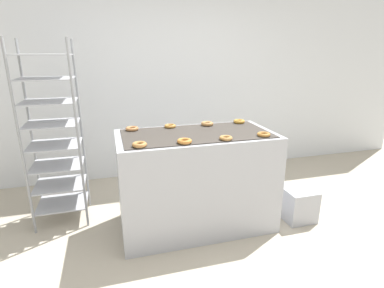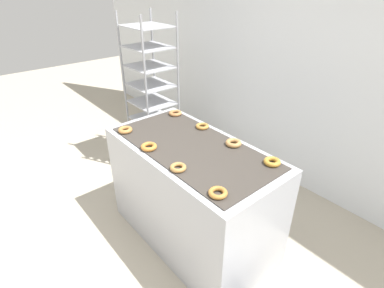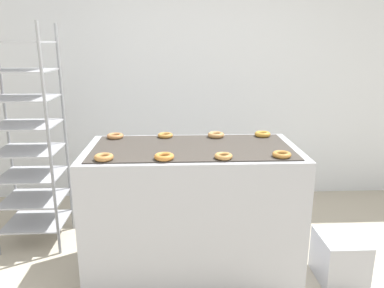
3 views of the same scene
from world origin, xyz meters
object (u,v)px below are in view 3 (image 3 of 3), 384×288
object	(u,v)px
donut_near_midright	(223,156)
donut_far_left	(115,136)
baking_rack_cart	(27,138)
donut_near_right	(282,155)
donut_far_midleft	(165,135)
donut_far_midright	(216,135)
donut_near_midleft	(164,157)
donut_near_left	(104,157)
fryer_machine	(192,211)
glaze_bin	(339,258)
donut_far_right	(263,134)

from	to	relation	value
donut_near_midright	donut_far_left	bearing A→B (deg)	143.94
baking_rack_cart	donut_near_right	world-z (taller)	baking_rack_cart
baking_rack_cart	donut_far_midleft	bearing A→B (deg)	-10.18
baking_rack_cart	donut_near_midright	distance (m)	1.69
donut_far_midleft	donut_far_midright	xyz separation A→B (m)	(0.39, -0.02, 0.00)
donut_near_midleft	donut_near_left	bearing A→B (deg)	179.61
fryer_machine	donut_near_midleft	distance (m)	0.61
donut_near_left	donut_far_midright	bearing A→B (deg)	35.55
donut_near_right	donut_far_left	size ratio (longest dim) A/B	0.96
glaze_bin	donut_near_midleft	size ratio (longest dim) A/B	2.90
donut_near_right	donut_far_midleft	distance (m)	0.93
donut_far_midleft	donut_far_midright	bearing A→B (deg)	-2.42
donut_far_left	donut_far_right	world-z (taller)	donut_far_right
donut_near_midright	donut_far_midleft	bearing A→B (deg)	123.93
glaze_bin	donut_far_right	world-z (taller)	donut_far_right
fryer_machine	donut_near_midright	bearing A→B (deg)	-56.61
donut_near_midleft	donut_far_midleft	distance (m)	0.56
baking_rack_cart	donut_far_right	distance (m)	1.89
baking_rack_cart	glaze_bin	xyz separation A→B (m)	(2.38, -0.65, -0.76)
donut_far_left	baking_rack_cart	bearing A→B (deg)	164.19
donut_near_midleft	donut_near_midright	distance (m)	0.37
donut_near_right	donut_far_midright	xyz separation A→B (m)	(-0.36, 0.53, 0.00)
donut_near_midleft	baking_rack_cart	bearing A→B (deg)	146.03
donut_near_midright	donut_far_midright	xyz separation A→B (m)	(0.01, 0.55, 0.00)
baking_rack_cart	donut_far_right	world-z (taller)	baking_rack_cart
donut_far_midright	glaze_bin	bearing A→B (deg)	-26.67
donut_near_midleft	donut_far_midright	xyz separation A→B (m)	(0.38, 0.54, 0.00)
baking_rack_cart	donut_near_left	bearing A→B (deg)	-45.08
baking_rack_cart	donut_near_midleft	distance (m)	1.37
glaze_bin	donut_near_right	size ratio (longest dim) A/B	3.04
donut_near_midleft	donut_far_right	distance (m)	0.93
baking_rack_cart	donut_far_midleft	world-z (taller)	baking_rack_cart
donut_far_left	glaze_bin	bearing A→B (deg)	-15.14
donut_near_midleft	donut_far_midleft	xyz separation A→B (m)	(-0.01, 0.56, -0.00)
baking_rack_cart	donut_far_right	bearing A→B (deg)	-6.34
fryer_machine	donut_far_midright	distance (m)	0.60
fryer_machine	donut_far_midleft	distance (m)	0.61
donut_near_left	donut_near_midleft	bearing A→B (deg)	-0.39
donut_near_left	donut_far_left	world-z (taller)	donut_near_left
baking_rack_cart	donut_far_midright	size ratio (longest dim) A/B	14.36
glaze_bin	donut_near_right	xyz separation A→B (m)	(-0.50, -0.09, 0.82)
glaze_bin	donut_far_left	xyz separation A→B (m)	(-1.64, 0.44, 0.82)
glaze_bin	donut_far_left	bearing A→B (deg)	164.86
donut_near_left	donut_near_midright	world-z (taller)	donut_near_left
fryer_machine	glaze_bin	world-z (taller)	fryer_machine
fryer_machine	donut_far_midleft	xyz separation A→B (m)	(-0.19, 0.28, 0.50)
donut_near_right	donut_far_midright	distance (m)	0.64
donut_near_midleft	donut_far_midright	size ratio (longest dim) A/B	0.99
glaze_bin	donut_far_right	size ratio (longest dim) A/B	3.01
donut_near_left	donut_far_midleft	xyz separation A→B (m)	(0.37, 0.56, -0.00)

